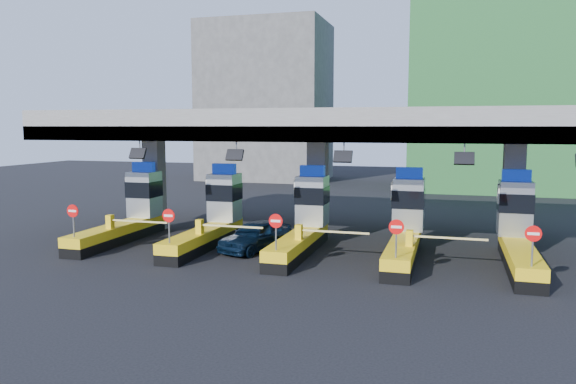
# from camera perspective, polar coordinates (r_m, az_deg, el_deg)

# --- Properties ---
(ground) EXTENTS (120.00, 120.00, 0.00)m
(ground) POSITION_cam_1_polar(r_m,az_deg,el_deg) (28.36, 1.59, -5.93)
(ground) COLOR black
(ground) RESTS_ON ground
(toll_canopy) EXTENTS (28.00, 12.09, 7.00)m
(toll_canopy) POSITION_cam_1_polar(r_m,az_deg,el_deg) (30.46, 3.01, 6.57)
(toll_canopy) COLOR slate
(toll_canopy) RESTS_ON ground
(toll_lane_far_left) EXTENTS (4.43, 8.00, 4.16)m
(toll_lane_far_left) POSITION_cam_1_polar(r_m,az_deg,el_deg) (32.31, -15.70, -2.10)
(toll_lane_far_left) COLOR black
(toll_lane_far_left) RESTS_ON ground
(toll_lane_left) EXTENTS (4.43, 8.00, 4.16)m
(toll_lane_left) POSITION_cam_1_polar(r_m,az_deg,el_deg) (29.98, -7.55, -2.57)
(toll_lane_left) COLOR black
(toll_lane_left) RESTS_ON ground
(toll_lane_center) EXTENTS (4.43, 8.00, 4.16)m
(toll_lane_center) POSITION_cam_1_polar(r_m,az_deg,el_deg) (28.35, 1.75, -3.05)
(toll_lane_center) COLOR black
(toll_lane_center) RESTS_ON ground
(toll_lane_right) EXTENTS (4.43, 8.00, 4.16)m
(toll_lane_right) POSITION_cam_1_polar(r_m,az_deg,el_deg) (27.55, 11.88, -3.48)
(toll_lane_right) COLOR black
(toll_lane_right) RESTS_ON ground
(toll_lane_far_right) EXTENTS (4.43, 8.00, 4.16)m
(toll_lane_far_right) POSITION_cam_1_polar(r_m,az_deg,el_deg) (27.64, 22.29, -3.81)
(toll_lane_far_right) COLOR black
(toll_lane_far_right) RESTS_ON ground
(bg_building_scaffold) EXTENTS (18.00, 12.00, 28.00)m
(bg_building_scaffold) POSITION_cam_1_polar(r_m,az_deg,el_deg) (59.50, 21.59, 13.78)
(bg_building_scaffold) COLOR #1E5926
(bg_building_scaffold) RESTS_ON ground
(bg_building_concrete) EXTENTS (14.00, 10.00, 18.00)m
(bg_building_concrete) POSITION_cam_1_polar(r_m,az_deg,el_deg) (66.25, -2.26, 9.13)
(bg_building_concrete) COLOR #4C4C49
(bg_building_concrete) RESTS_ON ground
(van) EXTENTS (3.14, 4.80, 1.52)m
(van) POSITION_cam_1_polar(r_m,az_deg,el_deg) (28.20, -3.29, -4.44)
(van) COLOR black
(van) RESTS_ON ground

